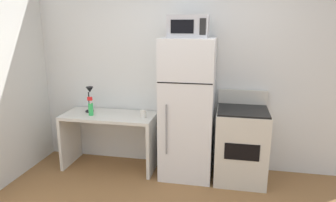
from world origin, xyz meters
TOP-DOWN VIEW (x-y plane):
  - wall_back_white at (0.00, 1.70)m, footprint 5.00×0.10m
  - desk at (-1.09, 1.35)m, footprint 1.24×0.56m
  - desk_lamp at (-1.38, 1.41)m, footprint 0.14×0.12m
  - coffee_mug at (-0.60, 1.31)m, footprint 0.08×0.08m
  - spray_bottle at (-1.31, 1.27)m, footprint 0.06×0.06m
  - refrigerator at (-0.03, 1.34)m, footprint 0.65×0.61m
  - microwave at (-0.03, 1.32)m, footprint 0.46×0.35m
  - oven_range at (0.64, 1.33)m, footprint 0.62×0.61m

SIDE VIEW (x-z plane):
  - oven_range at x=0.64m, z-range -0.08..1.02m
  - desk at x=-1.09m, z-range 0.15..0.90m
  - coffee_mug at x=-0.60m, z-range 0.75..0.84m
  - spray_bottle at x=-1.31m, z-range 0.72..0.97m
  - refrigerator at x=-0.03m, z-range 0.00..1.76m
  - desk_lamp at x=-1.38m, z-range 0.81..1.17m
  - wall_back_white at x=0.00m, z-range 0.00..2.60m
  - microwave at x=-0.03m, z-range 1.76..2.02m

